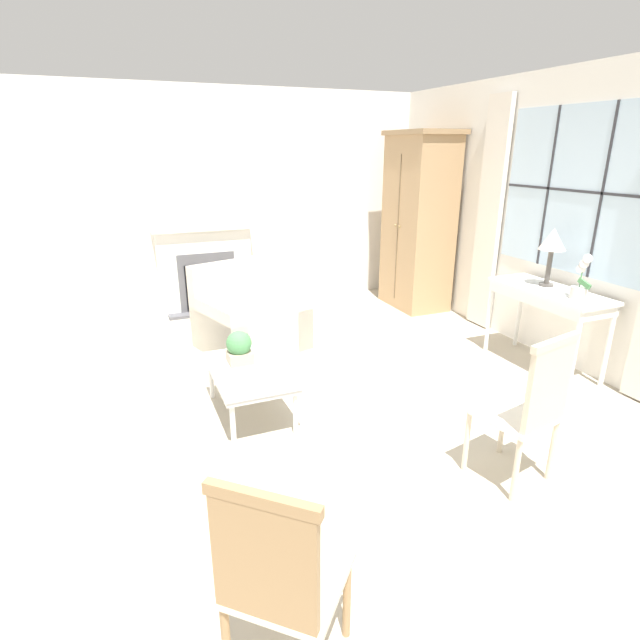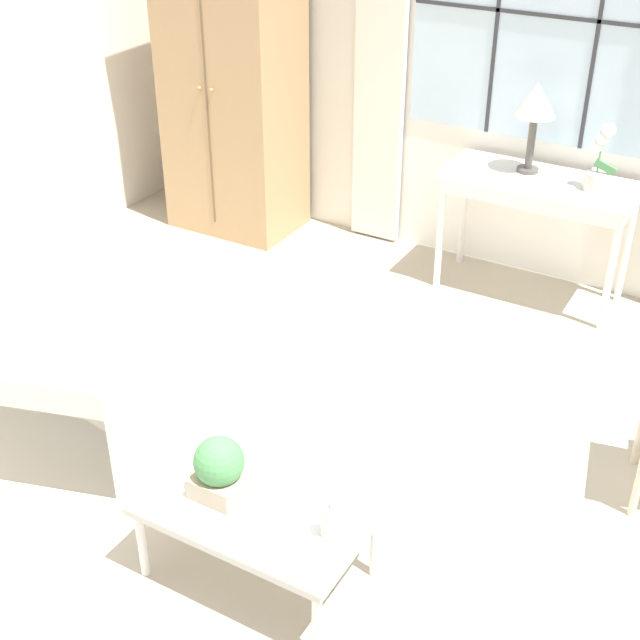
% 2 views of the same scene
% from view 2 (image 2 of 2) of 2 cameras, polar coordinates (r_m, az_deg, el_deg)
% --- Properties ---
extents(ground_plane, '(14.00, 14.00, 0.00)m').
position_cam_2_polar(ground_plane, '(4.05, -2.15, -14.00)').
color(ground_plane, '#B2A893').
extents(wall_back_windowed, '(7.20, 0.14, 2.80)m').
position_cam_2_polar(wall_back_windowed, '(5.83, 14.08, 15.64)').
color(wall_back_windowed, silver).
rests_on(wall_back_windowed, ground_plane).
extents(armoire, '(0.97, 0.67, 2.28)m').
position_cam_2_polar(armoire, '(6.45, -5.66, 15.48)').
color(armoire, tan).
rests_on(armoire, ground_plane).
extents(console_table, '(1.17, 0.48, 0.81)m').
position_cam_2_polar(console_table, '(5.70, 13.83, 8.00)').
color(console_table, white).
rests_on(console_table, ground_plane).
extents(table_lamp, '(0.25, 0.25, 0.56)m').
position_cam_2_polar(table_lamp, '(5.60, 13.66, 13.28)').
color(table_lamp, '#4C4742').
rests_on(table_lamp, console_table).
extents(potted_orchid, '(0.18, 0.14, 0.40)m').
position_cam_2_polar(potted_orchid, '(5.52, 17.41, 9.51)').
color(potted_orchid, '#BCB7AD').
rests_on(potted_orchid, console_table).
extents(armchair_upholstered, '(1.15, 1.21, 0.90)m').
position_cam_2_polar(armchair_upholstered, '(4.71, -16.24, -3.38)').
color(armchair_upholstered, beige).
rests_on(armchair_upholstered, ground_plane).
extents(coffee_table, '(0.94, 0.58, 0.41)m').
position_cam_2_polar(coffee_table, '(3.67, -4.07, -11.91)').
color(coffee_table, silver).
rests_on(coffee_table, ground_plane).
extents(potted_plant_small, '(0.21, 0.21, 0.27)m').
position_cam_2_polar(potted_plant_small, '(3.59, -6.45, -9.40)').
color(potted_plant_small, tan).
rests_on(potted_plant_small, coffee_table).
extents(pillar_candle, '(0.10, 0.10, 0.16)m').
position_cam_2_polar(pillar_candle, '(3.43, 0.63, -12.88)').
color(pillar_candle, silver).
rests_on(pillar_candle, coffee_table).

